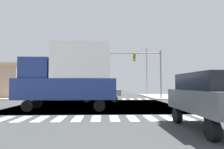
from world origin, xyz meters
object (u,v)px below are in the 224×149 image
(sedan_outer_1, at_px, (101,91))
(traffic_signal_mast, at_px, (137,62))
(street_lamp, at_px, (145,67))
(box_truck_trailing_1, at_px, (70,75))
(suv_nearside_1, at_px, (210,96))
(suv_middle_4, at_px, (75,87))

(sedan_outer_1, bearing_deg, traffic_signal_mast, 126.97)
(street_lamp, bearing_deg, sedan_outer_1, -121.35)
(box_truck_trailing_1, bearing_deg, suv_nearside_1, -134.90)
(suv_nearside_1, distance_m, sedan_outer_1, 14.60)
(suv_middle_4, xyz_separation_m, sedan_outer_1, (5.34, -18.06, -0.28))
(traffic_signal_mast, xyz_separation_m, street_lamp, (2.90, 8.87, 0.16))
(suv_middle_4, height_order, sedan_outer_1, suv_middle_4)
(traffic_signal_mast, xyz_separation_m, sedan_outer_1, (-4.61, -3.47, -3.58))
(traffic_signal_mast, height_order, street_lamp, street_lamp)
(street_lamp, height_order, sedan_outer_1, street_lamp)
(box_truck_trailing_1, height_order, sedan_outer_1, box_truck_trailing_1)
(suv_middle_4, bearing_deg, street_lamp, 156.02)
(street_lamp, bearing_deg, suv_nearside_1, -96.23)
(street_lamp, distance_m, suv_nearside_1, 26.55)
(street_lamp, bearing_deg, traffic_signal_mast, -108.14)
(street_lamp, height_order, suv_nearside_1, street_lamp)
(box_truck_trailing_1, bearing_deg, suv_middle_4, 7.15)
(traffic_signal_mast, relative_size, box_truck_trailing_1, 1.07)
(suv_nearside_1, bearing_deg, traffic_signal_mast, 90.16)
(street_lamp, distance_m, box_truck_trailing_1, 21.76)
(box_truck_trailing_1, distance_m, sedan_outer_1, 7.48)
(suv_nearside_1, height_order, box_truck_trailing_1, box_truck_trailing_1)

